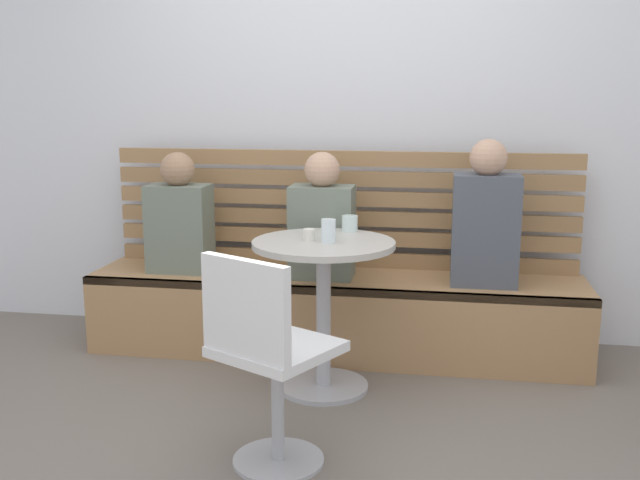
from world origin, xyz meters
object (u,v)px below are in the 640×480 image
(person_adult, at_px, (486,220))
(cup_glass_short, at_px, (350,223))
(booth_bench, at_px, (334,314))
(cafe_table, at_px, (324,286))
(person_child_middle, at_px, (322,222))
(cup_water_clear, at_px, (328,231))
(white_chair, at_px, (266,355))
(person_child_left, at_px, (179,219))
(cup_espresso_small, at_px, (309,235))

(person_adult, height_order, cup_glass_short, person_adult)
(booth_bench, height_order, cafe_table, cafe_table)
(person_child_middle, height_order, cup_water_clear, person_child_middle)
(cafe_table, distance_m, white_chair, 0.81)
(white_chair, relative_size, person_child_left, 1.27)
(booth_bench, xyz_separation_m, cafe_table, (0.02, -0.51, 0.30))
(person_adult, bearing_deg, cup_glass_short, -163.02)
(person_adult, height_order, cup_espresso_small, person_adult)
(cafe_table, xyz_separation_m, cup_glass_short, (0.09, 0.27, 0.26))
(cup_glass_short, bearing_deg, white_chair, -99.23)
(person_adult, bearing_deg, person_child_left, 179.49)
(cafe_table, bearing_deg, cup_glass_short, 71.33)
(booth_bench, height_order, cup_glass_short, cup_glass_short)
(cup_water_clear, distance_m, cup_glass_short, 0.30)
(booth_bench, xyz_separation_m, cup_glass_short, (0.11, -0.24, 0.56))
(person_child_middle, xyz_separation_m, cup_espresso_small, (0.02, -0.48, 0.03))
(person_child_left, distance_m, cup_espresso_small, 0.96)
(person_adult, relative_size, cup_espresso_small, 13.53)
(cup_espresso_small, bearing_deg, cup_water_clear, -19.58)
(cafe_table, distance_m, person_adult, 0.94)
(person_adult, xyz_separation_m, cup_water_clear, (-0.74, -0.50, 0.02))
(cup_water_clear, xyz_separation_m, cup_glass_short, (0.06, 0.30, -0.02))
(cafe_table, height_order, cup_espresso_small, cup_espresso_small)
(white_chair, relative_size, cup_espresso_small, 15.18)
(person_adult, relative_size, cup_glass_short, 9.47)
(booth_bench, height_order, cup_espresso_small, cup_espresso_small)
(person_adult, bearing_deg, cup_espresso_small, -150.91)
(person_child_left, height_order, cup_glass_short, person_child_left)
(cafe_table, relative_size, person_child_left, 1.11)
(person_adult, distance_m, cup_espresso_small, 0.96)
(white_chair, xyz_separation_m, cup_water_clear, (0.11, 0.78, 0.33))
(person_adult, distance_m, person_child_middle, 0.86)
(cup_glass_short, bearing_deg, cup_espresso_small, -121.73)
(person_child_left, relative_size, cup_glass_short, 8.35)
(person_child_middle, bearing_deg, cup_espresso_small, -87.93)
(white_chair, distance_m, person_child_left, 1.55)
(cup_water_clear, bearing_deg, booth_bench, 95.53)
(cup_water_clear, height_order, cup_espresso_small, cup_water_clear)
(person_child_left, bearing_deg, cup_glass_short, -12.72)
(cafe_table, height_order, cup_glass_short, cup_glass_short)
(booth_bench, distance_m, person_child_middle, 0.53)
(white_chair, height_order, person_child_middle, person_child_middle)
(white_chair, height_order, cup_espresso_small, white_chair)
(white_chair, xyz_separation_m, cup_glass_short, (0.17, 1.07, 0.32))
(cafe_table, bearing_deg, person_adult, 31.58)
(booth_bench, distance_m, person_child_left, 1.01)
(cafe_table, height_order, white_chair, white_chair)
(cup_glass_short, bearing_deg, person_adult, 16.98)
(person_adult, bearing_deg, person_child_middle, 179.49)
(cup_espresso_small, bearing_deg, cafe_table, -4.15)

